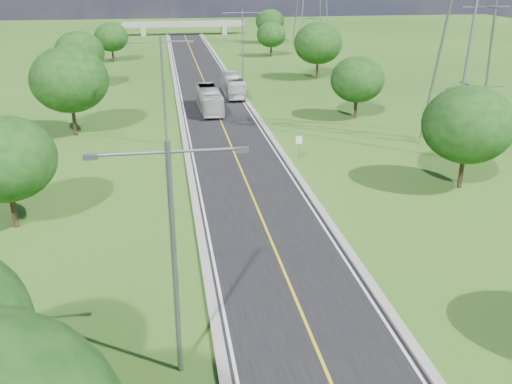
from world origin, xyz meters
TOP-DOWN VIEW (x-y plane):
  - ground at (0.00, 60.00)m, footprint 260.00×260.00m
  - road at (0.00, 66.00)m, footprint 8.00×150.00m
  - curb_left at (-4.25, 66.00)m, footprint 0.50×150.00m
  - curb_right at (4.25, 66.00)m, footprint 0.50×150.00m
  - speed_limit_sign at (5.20, 37.98)m, footprint 0.55×0.09m
  - overpass at (0.00, 140.00)m, footprint 30.00×3.00m
  - streetlight_near_left at (-6.00, 12.00)m, footprint 5.90×0.25m
  - streetlight_mid_left at (-6.00, 45.00)m, footprint 5.90×0.25m
  - streetlight_far_right at (6.00, 78.00)m, footprint 5.90×0.25m
  - tree_lb at (-16.00, 28.00)m, footprint 6.30×6.30m
  - tree_lc at (-15.00, 50.00)m, footprint 7.56×7.56m
  - tree_ld at (-17.00, 74.00)m, footprint 6.72×6.72m
  - tree_le at (-14.50, 98.00)m, footprint 5.88×5.88m
  - tree_rb at (16.00, 30.00)m, footprint 6.72×6.72m
  - tree_rc at (15.00, 52.00)m, footprint 5.88×5.88m
  - tree_rd at (17.00, 76.00)m, footprint 7.14×7.14m
  - tree_re at (14.50, 100.00)m, footprint 5.46×5.46m
  - tree_rf at (18.00, 120.00)m, footprint 6.30×6.30m
  - bus_outbound at (3.01, 66.07)m, footprint 2.29×9.68m
  - bus_inbound at (-0.80, 57.96)m, footprint 2.55×9.84m

SIDE VIEW (x-z plane):
  - ground at x=0.00m, z-range 0.00..0.00m
  - road at x=0.00m, z-range 0.00..0.06m
  - curb_left at x=-4.25m, z-range 0.00..0.22m
  - curb_right at x=4.25m, z-range 0.00..0.22m
  - bus_outbound at x=3.01m, z-range 0.06..2.75m
  - bus_inbound at x=-0.80m, z-range 0.06..2.78m
  - speed_limit_sign at x=5.20m, z-range 0.40..2.80m
  - overpass at x=0.00m, z-range 0.81..4.01m
  - tree_re at x=14.50m, z-range 0.85..7.20m
  - tree_le at x=-14.50m, z-range 0.91..7.75m
  - tree_rc at x=15.00m, z-range 0.91..7.75m
  - tree_lb at x=-16.00m, z-range 0.98..8.31m
  - tree_rf at x=18.00m, z-range 0.98..8.31m
  - tree_ld at x=-17.00m, z-range 1.05..8.86m
  - tree_rb at x=16.00m, z-range 1.05..8.86m
  - tree_rd at x=17.00m, z-range 1.11..9.42m
  - tree_lc at x=-15.00m, z-range 1.18..9.97m
  - streetlight_near_left at x=-6.00m, z-range 0.94..10.94m
  - streetlight_mid_left at x=-6.00m, z-range 0.94..10.94m
  - streetlight_far_right at x=6.00m, z-range 0.94..10.94m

